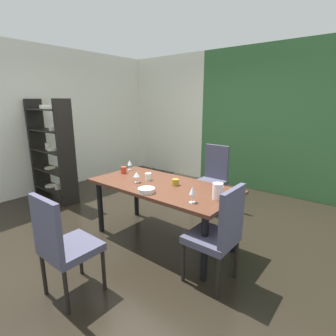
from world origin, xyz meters
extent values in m
cube|color=black|center=(0.00, 0.00, -0.01)|extent=(5.59, 5.33, 0.02)
cube|color=silver|center=(-1.77, 2.61, 1.38)|extent=(2.04, 0.10, 2.76)
cube|color=#376839|center=(1.02, 2.61, 1.38)|extent=(3.55, 0.10, 2.76)
cube|color=silver|center=(-2.74, 0.00, 1.38)|extent=(0.10, 5.33, 2.76)
cube|color=#542E1F|center=(0.36, -0.13, 0.73)|extent=(1.84, 0.88, 0.04)
cylinder|color=black|center=(-0.46, 0.21, 0.36)|extent=(0.07, 0.07, 0.71)
cylinder|color=black|center=(1.18, 0.21, 0.36)|extent=(0.07, 0.07, 0.71)
cylinder|color=black|center=(-0.46, -0.47, 0.36)|extent=(0.07, 0.07, 0.71)
cylinder|color=black|center=(1.18, -0.47, 0.36)|extent=(0.07, 0.07, 0.71)
cube|color=#45455A|center=(1.22, -0.42, 0.45)|extent=(0.44, 0.44, 0.07)
cube|color=#45455A|center=(1.42, -0.42, 0.73)|extent=(0.05, 0.42, 0.55)
cylinder|color=black|center=(1.03, -0.61, 0.21)|extent=(0.04, 0.04, 0.42)
cylinder|color=black|center=(1.03, -0.23, 0.21)|extent=(0.04, 0.04, 0.42)
cylinder|color=black|center=(1.41, -0.61, 0.21)|extent=(0.04, 0.04, 0.42)
cylinder|color=black|center=(1.41, -0.23, 0.21)|extent=(0.04, 0.04, 0.42)
cube|color=#45455A|center=(0.33, -1.37, 0.45)|extent=(0.44, 0.44, 0.07)
cube|color=#45455A|center=(0.33, -1.57, 0.72)|extent=(0.42, 0.05, 0.54)
cylinder|color=black|center=(0.14, -1.18, 0.21)|extent=(0.04, 0.04, 0.42)
cylinder|color=black|center=(0.52, -1.18, 0.21)|extent=(0.04, 0.04, 0.42)
cylinder|color=black|center=(0.14, -1.56, 0.21)|extent=(0.04, 0.04, 0.42)
cylinder|color=black|center=(0.52, -1.56, 0.21)|extent=(0.04, 0.04, 0.42)
cube|color=#45455A|center=(0.32, 1.10, 0.45)|extent=(0.44, 0.44, 0.07)
cube|color=#45455A|center=(0.32, 1.30, 0.75)|extent=(0.42, 0.05, 0.60)
cylinder|color=black|center=(0.51, 0.91, 0.21)|extent=(0.04, 0.04, 0.42)
cylinder|color=black|center=(0.13, 0.91, 0.21)|extent=(0.04, 0.04, 0.42)
cylinder|color=black|center=(0.51, 1.29, 0.21)|extent=(0.04, 0.04, 0.42)
cylinder|color=black|center=(0.13, 1.29, 0.21)|extent=(0.04, 0.04, 0.42)
cube|color=black|center=(-2.62, -0.22, 0.89)|extent=(0.05, 0.31, 1.78)
cube|color=black|center=(-1.64, -0.22, 0.89)|extent=(0.05, 0.31, 1.78)
cube|color=black|center=(-2.13, -0.22, 0.18)|extent=(1.01, 0.31, 0.02)
cylinder|color=white|center=(-2.30, -0.22, 0.20)|extent=(0.21, 0.21, 0.02)
cylinder|color=#F5E3CF|center=(-2.05, -0.22, 0.24)|extent=(0.10, 0.10, 0.10)
cube|color=black|center=(-2.13, -0.22, 0.53)|extent=(1.01, 0.31, 0.02)
cylinder|color=beige|center=(-2.26, -0.22, 0.56)|extent=(0.19, 0.19, 0.02)
cube|color=black|center=(-2.13, -0.22, 0.89)|extent=(1.01, 0.31, 0.02)
cylinder|color=white|center=(-2.07, -0.22, 0.93)|extent=(0.19, 0.19, 0.05)
cylinder|color=white|center=(-2.23, -0.22, 0.96)|extent=(0.10, 0.10, 0.12)
cube|color=black|center=(-2.13, -0.22, 1.25)|extent=(1.01, 0.31, 0.02)
cylinder|color=silver|center=(-1.96, -0.22, 1.28)|extent=(0.16, 0.16, 0.05)
cube|color=black|center=(-2.13, -0.22, 1.60)|extent=(1.01, 0.31, 0.02)
cylinder|color=white|center=(-2.03, -0.22, 1.65)|extent=(0.16, 0.16, 0.06)
cylinder|color=white|center=(-2.27, -0.22, 1.65)|extent=(0.11, 0.11, 0.06)
cylinder|color=silver|center=(-0.46, 0.10, 0.76)|extent=(0.07, 0.07, 0.00)
cylinder|color=silver|center=(-0.46, 0.10, 0.79)|extent=(0.01, 0.01, 0.07)
cone|color=silver|center=(-0.46, 0.10, 0.86)|extent=(0.07, 0.07, 0.08)
cylinder|color=silver|center=(0.07, -0.28, 0.76)|extent=(0.06, 0.06, 0.00)
cylinder|color=silver|center=(0.07, -0.28, 0.79)|extent=(0.01, 0.01, 0.07)
cone|color=silver|center=(0.07, -0.28, 0.86)|extent=(0.08, 0.08, 0.06)
cylinder|color=silver|center=(0.98, -0.40, 0.76)|extent=(0.07, 0.07, 0.00)
cylinder|color=silver|center=(0.98, -0.40, 0.80)|extent=(0.01, 0.01, 0.08)
cone|color=silver|center=(0.98, -0.40, 0.88)|extent=(0.06, 0.06, 0.08)
cylinder|color=beige|center=(0.41, -0.47, 0.78)|extent=(0.19, 0.19, 0.05)
cylinder|color=white|center=(0.10, -0.11, 0.80)|extent=(0.08, 0.08, 0.09)
cylinder|color=#A88621|center=(0.51, -0.06, 0.79)|extent=(0.08, 0.08, 0.08)
cylinder|color=red|center=(-0.39, -0.08, 0.80)|extent=(0.08, 0.08, 0.09)
cylinder|color=white|center=(1.12, -0.15, 0.84)|extent=(0.11, 0.11, 0.17)
cone|color=white|center=(1.17, -0.15, 0.91)|extent=(0.04, 0.04, 0.03)
camera|label=1|loc=(2.33, -2.46, 1.74)|focal=28.00mm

